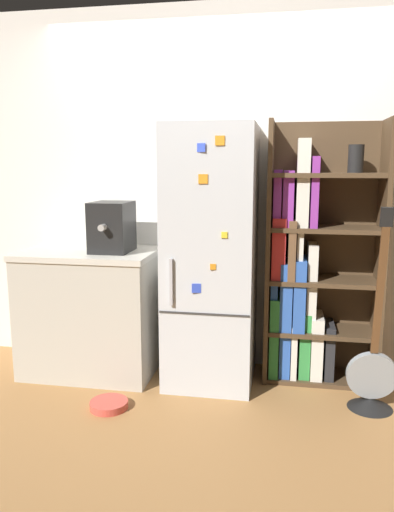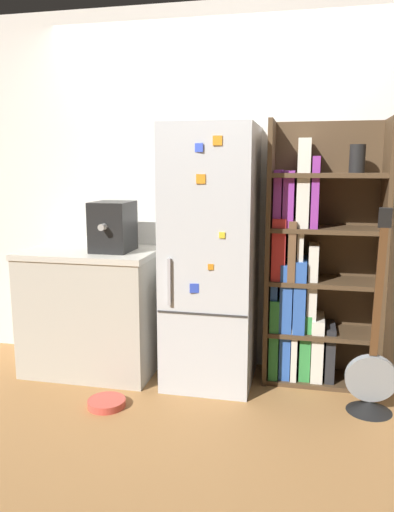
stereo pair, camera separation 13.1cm
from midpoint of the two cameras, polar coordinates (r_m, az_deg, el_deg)
The scene contains 8 objects.
ground_plane at distance 3.52m, azimuth 0.15°, elevation -14.63°, with size 16.00×16.00×0.00m, color #A87542.
wall_back at distance 3.67m, azimuth 1.47°, elevation 7.39°, with size 8.00×0.05×2.60m.
refrigerator at distance 3.39m, azimuth 0.56°, elevation -0.10°, with size 0.59×0.65×1.75m.
bookshelf at distance 3.52m, azimuth 11.49°, elevation -1.78°, with size 0.77×0.37×1.78m.
kitchen_counter at distance 3.73m, azimuth -12.92°, elevation -6.13°, with size 0.94×0.65×0.89m.
espresso_machine at distance 3.52m, azimuth -10.75°, elevation 3.28°, with size 0.26×0.37×0.35m.
guitar at distance 3.32m, azimuth 18.24°, elevation -13.41°, with size 0.31×0.29×1.26m.
pet_bowl at distance 3.29m, azimuth -11.20°, elevation -16.27°, with size 0.24×0.24×0.05m.
Camera 1 is at (0.49, -3.16, 1.48)m, focal length 35.00 mm.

